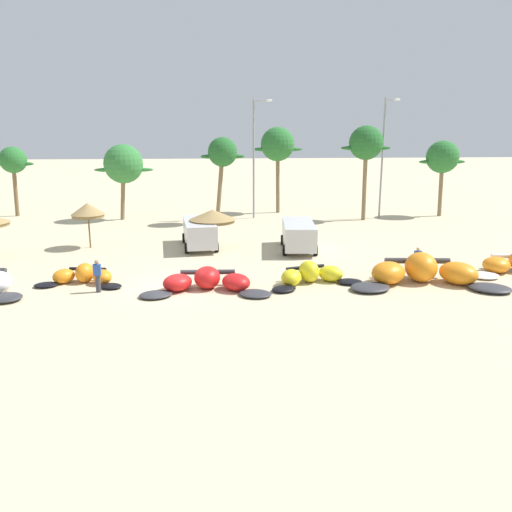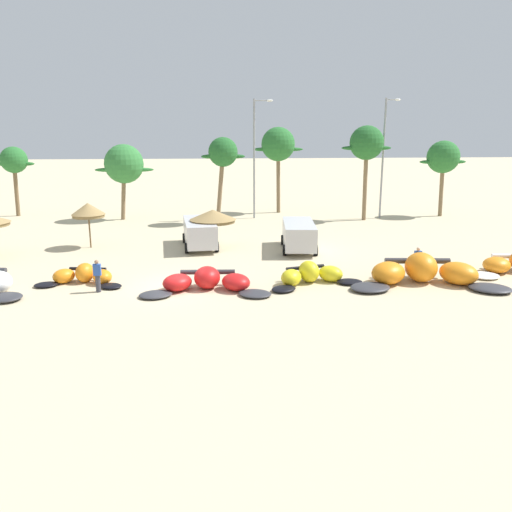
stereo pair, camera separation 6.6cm
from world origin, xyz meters
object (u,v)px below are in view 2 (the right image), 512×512
kite_center (311,275)px  palm_leftmost (14,161)px  person_near_kites (98,276)px  palm_left (124,164)px  kite_left (83,276)px  parked_car_second (199,231)px  person_by_umbrellas (417,262)px  palm_right_of_gap (443,158)px  palm_center_left (278,145)px  palm_center_right (367,144)px  beach_umbrella_near_palms (213,216)px  kite_left_of_center (207,282)px  parked_van (299,233)px  palm_left_of_gap (223,154)px  lamppost_west_center (384,154)px  beach_umbrella_middle (88,210)px  lamppost_west (256,154)px  kite_right_of_center (423,273)px

kite_center → palm_leftmost: (-22.93, 24.05, 4.62)m
person_near_kites → palm_left: palm_left is taller
kite_left → parked_car_second: 10.02m
person_by_umbrellas → palm_left: bearing=132.4°
palm_leftmost → palm_right_of_gap: 39.31m
palm_center_left → palm_center_right: bearing=-35.5°
beach_umbrella_near_palms → person_near_kites: size_ratio=1.93×
kite_center → palm_center_left: size_ratio=0.63×
kite_left_of_center → parked_van: size_ratio=1.26×
palm_left → palm_left_of_gap: palm_left_of_gap is taller
person_by_umbrellas → lamppost_west_center: lamppost_west_center is taller
parked_car_second → palm_left_of_gap: (1.93, 9.30, 4.78)m
palm_left → palm_center_left: 14.38m
kite_left_of_center → parked_van: bearing=54.2°
kite_left → lamppost_west_center: (22.14, 18.57, 5.39)m
beach_umbrella_middle → palm_center_left: bearing=44.0°
kite_left → palm_leftmost: 25.97m
beach_umbrella_middle → person_near_kites: 10.59m
kite_left_of_center → parked_van: 10.42m
kite_left_of_center → person_by_umbrellas: 11.48m
lamppost_west → person_near_kites: bearing=-114.6°
lamppost_west → palm_center_left: bearing=52.1°
lamppost_west → lamppost_west_center: 11.42m
palm_leftmost → palm_center_right: (31.43, -5.21, 1.58)m
kite_left_of_center → person_near_kites: bearing=178.0°
person_by_umbrellas → palm_center_left: size_ratio=0.20×
parked_van → palm_right_of_gap: palm_right_of_gap is taller
kite_center → beach_umbrella_near_palms: 10.36m
palm_center_left → parked_car_second: bearing=-116.5°
kite_left → kite_center: 11.80m
palm_left_of_gap → lamppost_west: 3.73m
parked_car_second → lamppost_west: size_ratio=0.51×
beach_umbrella_near_palms → parked_car_second: (-0.92, 0.23, -1.07)m
kite_left_of_center → beach_umbrella_middle: 13.15m
kite_right_of_center → palm_center_left: size_ratio=1.02×
kite_right_of_center → beach_umbrella_middle: (-19.00, 10.24, 1.98)m
kite_left → palm_center_right: palm_center_right is taller
kite_right_of_center → palm_left: size_ratio=1.25×
beach_umbrella_middle → parked_car_second: size_ratio=0.57×
parked_van → parked_car_second: size_ratio=0.99×
parked_car_second → kite_left_of_center: bearing=-87.1°
parked_van → palm_left_of_gap: size_ratio=0.73×
kite_center → palm_left: size_ratio=0.77×
person_near_kites → kite_right_of_center: bearing=-0.4°
palm_left_of_gap → palm_leftmost: bearing=163.6°
palm_right_of_gap → parked_van: bearing=-141.0°
person_near_kites → lamppost_west_center: 29.56m
kite_left_of_center → palm_left: palm_left is taller
beach_umbrella_middle → palm_left: palm_left is taller
kite_left_of_center → palm_center_right: bearing=54.6°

